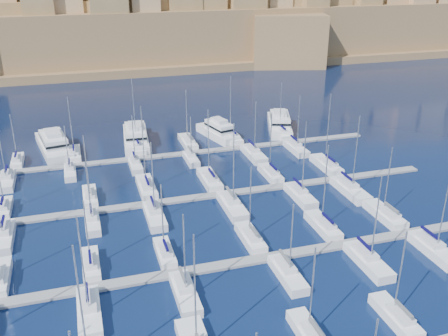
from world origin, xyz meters
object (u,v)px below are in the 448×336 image
object	(u,v)px
motor_yacht_a	(54,144)
motor_yacht_b	(136,136)
motor_yacht_c	(218,131)
motor_yacht_d	(280,123)
sailboat_4	(396,317)

from	to	relation	value
motor_yacht_a	motor_yacht_b	world-z (taller)	same
motor_yacht_c	motor_yacht_d	size ratio (longest dim) A/B	0.81
sailboat_4	motor_yacht_b	world-z (taller)	sailboat_4
sailboat_4	motor_yacht_a	bearing A→B (deg)	119.16
motor_yacht_b	motor_yacht_d	distance (m)	36.14
sailboat_4	motor_yacht_c	bearing A→B (deg)	91.68
sailboat_4	motor_yacht_d	size ratio (longest dim) A/B	0.68
motor_yacht_b	motor_yacht_c	bearing A→B (deg)	-5.45
motor_yacht_a	motor_yacht_c	bearing A→B (deg)	-3.19
motor_yacht_b	motor_yacht_d	size ratio (longest dim) A/B	1.01
sailboat_4	motor_yacht_a	distance (m)	81.82
motor_yacht_c	sailboat_4	bearing A→B (deg)	-88.32
motor_yacht_a	motor_yacht_d	distance (m)	54.42
motor_yacht_c	motor_yacht_d	world-z (taller)	same
sailboat_4	motor_yacht_a	xyz separation A→B (m)	(-39.86, 71.44, 1.00)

